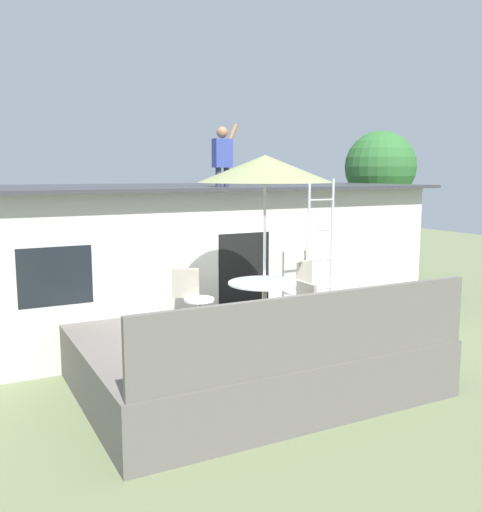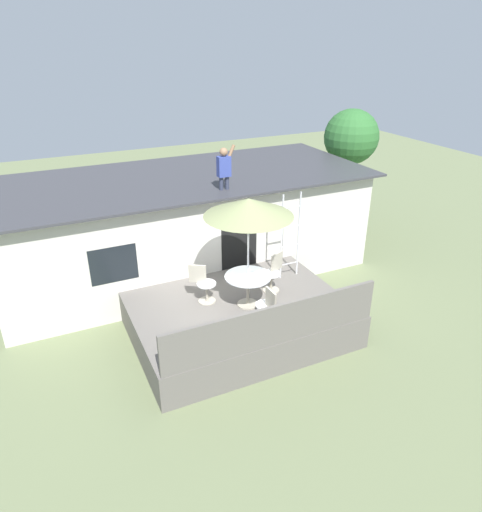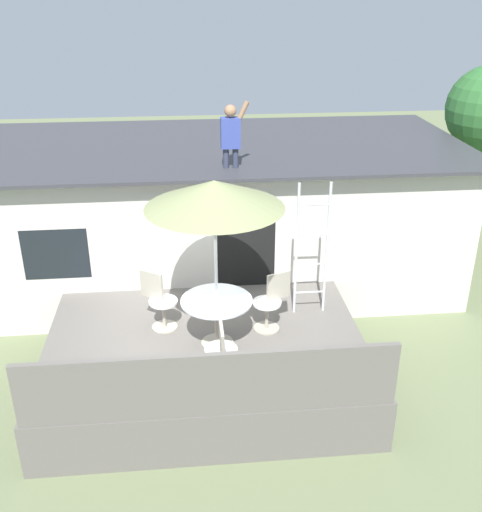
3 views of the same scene
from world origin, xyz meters
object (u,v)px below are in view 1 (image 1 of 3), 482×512
object	(u,v)px
step_ladder	(320,245)
person_figure	(223,152)
patio_umbrella	(265,169)
patio_chair_left	(194,300)
patio_chair_right	(300,291)
patio_table	(264,293)
patio_chair_near	(300,316)
backyard_tree	(380,170)

from	to	relation	value
step_ladder	person_figure	bearing A→B (deg)	128.99
patio_umbrella	step_ladder	world-z (taller)	patio_umbrella
step_ladder	patio_chair_left	world-z (taller)	step_ladder
patio_umbrella	patio_chair_right	size ratio (longest dim) A/B	2.76
patio_table	step_ladder	size ratio (longest dim) A/B	0.47
patio_chair_left	patio_table	bearing A→B (deg)	0.00
patio_table	patio_chair_near	world-z (taller)	patio_chair_near
person_figure	patio_chair_right	size ratio (longest dim) A/B	1.21
patio_table	person_figure	size ratio (longest dim) A/B	0.94
step_ladder	patio_chair_right	distance (m)	1.04
person_figure	patio_chair_near	xyz separation A→B (m)	(-0.41, -3.13, -2.20)
patio_umbrella	patio_chair_near	size ratio (longest dim) A/B	2.76
patio_chair_near	backyard_tree	distance (m)	8.40
patio_table	step_ladder	world-z (taller)	step_ladder
step_ladder	patio_chair_right	xyz separation A→B (m)	(-0.69, -0.44, -0.64)
patio_umbrella	step_ladder	bearing A→B (deg)	27.58
step_ladder	backyard_tree	bearing A→B (deg)	39.57
step_ladder	backyard_tree	distance (m)	6.02
step_ladder	patio_chair_right	bearing A→B (deg)	-147.66
patio_chair_left	patio_umbrella	bearing A→B (deg)	-0.00
patio_umbrella	backyard_tree	size ratio (longest dim) A/B	0.61
patio_table	patio_umbrella	distance (m)	1.76
patio_chair_left	patio_chair_near	world-z (taller)	same
backyard_tree	person_figure	bearing A→B (deg)	-157.49
patio_chair_left	step_ladder	bearing A→B (deg)	39.64
patio_chair_left	backyard_tree	xyz separation A→B (m)	(6.93, 3.98, 1.90)
step_ladder	patio_table	bearing A→B (deg)	-152.42
patio_table	patio_chair_left	bearing A→B (deg)	145.88
patio_table	backyard_tree	world-z (taller)	backyard_tree
patio_chair_near	step_ladder	bearing A→B (deg)	-41.84
patio_chair_right	backyard_tree	distance (m)	6.96
backyard_tree	patio_umbrella	bearing A→B (deg)	-143.16
patio_umbrella	person_figure	bearing A→B (deg)	79.42
patio_table	patio_chair_right	bearing A→B (deg)	23.40
patio_chair_right	backyard_tree	xyz separation A→B (m)	(5.23, 4.19, 1.90)
patio_chair_left	patio_chair_near	distance (m)	1.73
patio_umbrella	backyard_tree	xyz separation A→B (m)	(6.08, 4.55, 0.01)
patio_umbrella	step_ladder	xyz separation A→B (m)	(1.54, 0.81, -1.25)
patio_umbrella	patio_chair_right	xyz separation A→B (m)	(0.85, 0.37, -1.89)
person_figure	backyard_tree	distance (m)	6.14
patio_umbrella	patio_chair_left	distance (m)	2.15
patio_table	patio_chair_near	bearing A→B (deg)	-89.83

